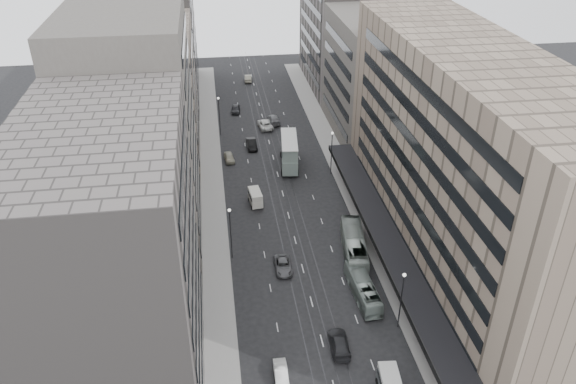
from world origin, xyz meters
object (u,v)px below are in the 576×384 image
double_decker (289,152)px  panel_van (255,197)px  pedestrian (428,346)px  sedan_1 (281,374)px  bus_near (363,288)px  bus_far (354,245)px  sedan_2 (283,266)px

double_decker → panel_van: 15.01m
pedestrian → double_decker: bearing=-80.5°
sedan_1 → pedestrian: pedestrian is taller
double_decker → pedestrian: 49.49m
bus_near → double_decker: 38.14m
sedan_1 → pedestrian: (17.33, 1.27, 0.40)m
bus_far → pedestrian: bus_far is taller
bus_far → sedan_1: (-13.41, -20.95, -1.03)m
sedan_2 → pedestrian: (14.52, -17.80, 0.40)m
panel_van → sedan_2: (2.21, -17.92, -0.72)m
bus_far → sedan_1: 24.90m
double_decker → sedan_2: (-5.34, -30.79, -2.34)m
sedan_2 → panel_van: bearing=97.7°
double_decker → sedan_2: 31.34m
sedan_2 → bus_near: bearing=-35.8°
bus_near → double_decker: double_decker is taller
panel_van → bus_near: bearing=-71.0°
sedan_2 → pedestrian: pedestrian is taller
bus_far → bus_near: bearing=91.4°
double_decker → panel_van: size_ratio=2.50×
bus_near → panel_van: 27.64m
panel_van → sedan_1: size_ratio=1.01×
bus_far → sedan_1: bearing=65.3°
bus_far → pedestrian: bearing=109.2°
bus_far → double_decker: double_decker is taller
double_decker → sedan_1: (-8.15, -49.86, -2.34)m
sedan_1 → pedestrian: 17.38m
bus_far → panel_van: (-12.81, 16.04, -0.31)m
bus_far → sedan_2: bus_far is taller
sedan_1 → sedan_2: 19.27m
sedan_1 → bus_near: bearing=44.9°
bus_far → sedan_2: (-10.60, -1.88, -1.03)m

